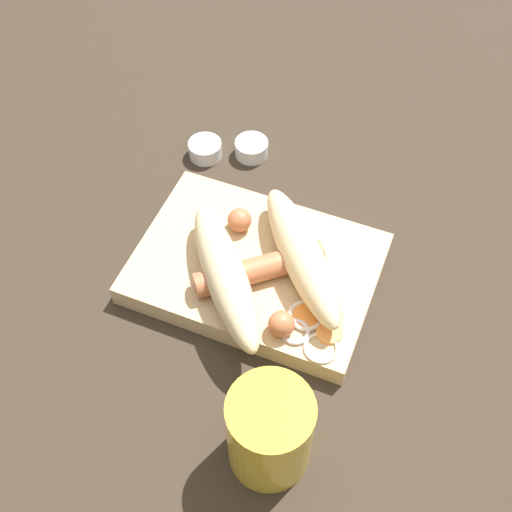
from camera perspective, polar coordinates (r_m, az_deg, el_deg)
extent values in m
plane|color=#33281E|center=(0.76, 0.00, -1.71)|extent=(3.00, 3.00, 0.00)
cube|color=tan|center=(0.74, 0.00, -1.09)|extent=(0.27, 0.19, 0.03)
ellipsoid|color=beige|center=(0.71, 4.08, 0.10)|extent=(0.16, 0.18, 0.05)
ellipsoid|color=beige|center=(0.69, -2.75, -1.75)|extent=(0.16, 0.18, 0.05)
cylinder|color=#B26642|center=(0.71, 0.30, -1.16)|extent=(0.13, 0.12, 0.03)
sphere|color=#B26642|center=(0.75, -1.48, 3.21)|extent=(0.03, 0.03, 0.03)
sphere|color=#B26642|center=(0.67, 2.29, -6.06)|extent=(0.03, 0.03, 0.03)
cylinder|color=orange|center=(0.69, 6.16, -5.25)|extent=(0.04, 0.04, 0.00)
cylinder|color=orange|center=(0.69, 4.33, -5.34)|extent=(0.05, 0.05, 0.00)
cylinder|color=#F99E4C|center=(0.68, 6.53, -6.71)|extent=(0.03, 0.03, 0.00)
cylinder|color=#F99E4C|center=(0.69, 6.28, -5.31)|extent=(0.05, 0.05, 0.00)
torus|color=silver|center=(0.68, 3.52, -6.74)|extent=(0.03, 0.03, 0.01)
torus|color=silver|center=(0.69, 4.46, -5.28)|extent=(0.04, 0.04, 0.01)
torus|color=silver|center=(0.68, 5.79, -8.13)|extent=(0.04, 0.04, 0.00)
cylinder|color=silver|center=(0.87, -0.40, 9.55)|extent=(0.04, 0.04, 0.02)
cylinder|color=#4C662D|center=(0.88, -0.40, 9.26)|extent=(0.04, 0.04, 0.01)
cylinder|color=silver|center=(0.88, -4.54, 9.43)|extent=(0.04, 0.04, 0.02)
cylinder|color=maroon|center=(0.88, -4.52, 9.15)|extent=(0.04, 0.04, 0.01)
cylinder|color=gold|center=(0.61, 1.21, -15.38)|extent=(0.08, 0.08, 0.11)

